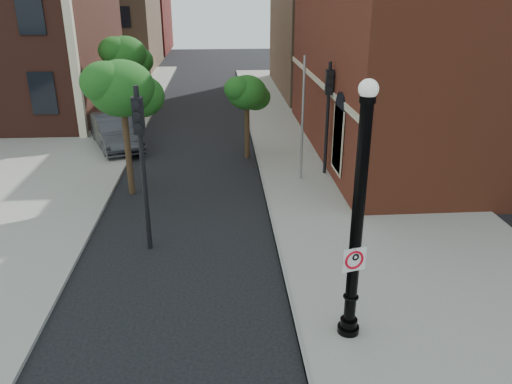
{
  "coord_description": "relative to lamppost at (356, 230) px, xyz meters",
  "views": [
    {
      "loc": [
        0.37,
        -9.63,
        7.53
      ],
      "look_at": [
        1.21,
        2.0,
        2.77
      ],
      "focal_mm": 35.0,
      "sensor_mm": 36.0,
      "label": 1
    }
  ],
  "objects": [
    {
      "name": "street_tree_b",
      "position": [
        -8.0,
        19.64,
        1.31
      ],
      "size": [
        2.86,
        2.58,
        5.14
      ],
      "color": "black",
      "rests_on": "ground"
    },
    {
      "name": "parked_car",
      "position": [
        -8.18,
        15.62,
        -1.89
      ],
      "size": [
        3.62,
        5.51,
        1.72
      ],
      "primitive_type": "imported",
      "rotation": [
        0.0,
        0.0,
        0.38
      ],
      "color": "#2B2B30",
      "rests_on": "ground"
    },
    {
      "name": "curb_edge",
      "position": [
        -1.15,
        10.28,
        -2.68
      ],
      "size": [
        0.1,
        60.0,
        0.14
      ],
      "primitive_type": "cube",
      "color": "gray",
      "rests_on": "ground"
    },
    {
      "name": "ground",
      "position": [
        -3.2,
        0.28,
        -2.75
      ],
      "size": [
        120.0,
        120.0,
        0.0
      ],
      "primitive_type": "plane",
      "color": "black",
      "rests_on": "ground"
    },
    {
      "name": "street_tree_a",
      "position": [
        -6.38,
        9.3,
        1.34
      ],
      "size": [
        2.88,
        2.6,
        5.19
      ],
      "color": "black",
      "rests_on": "ground"
    },
    {
      "name": "no_parking_sign",
      "position": [
        -0.04,
        -0.15,
        -0.62
      ],
      "size": [
        0.55,
        0.17,
        0.56
      ],
      "rotation": [
        0.0,
        0.0,
        0.25
      ],
      "color": "white",
      "rests_on": "ground"
    },
    {
      "name": "utility_pole",
      "position": [
        0.46,
        10.15,
        -0.17
      ],
      "size": [
        0.1,
        0.1,
        5.16
      ],
      "primitive_type": "cylinder",
      "color": "#999999",
      "rests_on": "ground"
    },
    {
      "name": "traffic_signal_right",
      "position": [
        1.6,
        10.72,
        0.5
      ],
      "size": [
        0.3,
        0.39,
        4.83
      ],
      "rotation": [
        0.0,
        0.0,
        -0.0
      ],
      "color": "black",
      "rests_on": "ground"
    },
    {
      "name": "sidewalk_right",
      "position": [
        2.8,
        10.28,
        -2.69
      ],
      "size": [
        8.0,
        60.0,
        0.12
      ],
      "primitive_type": "cube",
      "color": "gray",
      "rests_on": "ground"
    },
    {
      "name": "bg_building_tan_a",
      "position": [
        -15.2,
        44.28,
        3.25
      ],
      "size": [
        12.0,
        12.0,
        12.0
      ],
      "primitive_type": "cube",
      "color": "#87664A",
      "rests_on": "ground"
    },
    {
      "name": "street_tree_c",
      "position": [
        -1.58,
        13.47,
        0.32
      ],
      "size": [
        2.17,
        1.96,
        3.92
      ],
      "color": "black",
      "rests_on": "ground"
    },
    {
      "name": "traffic_signal_left",
      "position": [
        -5.14,
        4.64,
        0.66
      ],
      "size": [
        0.34,
        0.42,
        5.06
      ],
      "rotation": [
        0.0,
        0.0,
        0.08
      ],
      "color": "black",
      "rests_on": "ground"
    },
    {
      "name": "lamppost",
      "position": [
        0.0,
        0.0,
        0.0
      ],
      "size": [
        0.5,
        0.5,
        5.96
      ],
      "color": "black",
      "rests_on": "ground"
    },
    {
      "name": "sidewalk_left",
      "position": [
        -12.2,
        18.28,
        -2.69
      ],
      "size": [
        10.0,
        50.0,
        0.12
      ],
      "primitive_type": "cube",
      "color": "gray",
      "rests_on": "ground"
    },
    {
      "name": "bg_building_red",
      "position": [
        -15.2,
        58.28,
        2.25
      ],
      "size": [
        12.0,
        12.0,
        10.0
      ],
      "primitive_type": "cube",
      "color": "maroon",
      "rests_on": "ground"
    }
  ]
}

